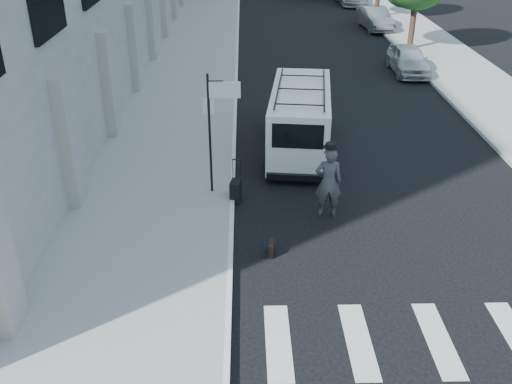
{
  "coord_description": "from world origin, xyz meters",
  "views": [
    {
      "loc": [
        -1.62,
        -11.59,
        7.93
      ],
      "look_at": [
        -1.36,
        0.92,
        1.3
      ],
      "focal_mm": 40.0,
      "sensor_mm": 36.0,
      "label": 1
    }
  ],
  "objects_px": {
    "cargo_van": "(300,118)",
    "parked_car_b": "(375,19)",
    "briefcase": "(271,248)",
    "suitcase": "(236,191)",
    "parked_car_a": "(409,59)",
    "businessman": "(328,182)"
  },
  "relations": [
    {
      "from": "parked_car_a",
      "to": "parked_car_b",
      "type": "height_order",
      "value": "parked_car_b"
    },
    {
      "from": "parked_car_a",
      "to": "parked_car_b",
      "type": "bearing_deg",
      "value": 88.66
    },
    {
      "from": "cargo_van",
      "to": "briefcase",
      "type": "bearing_deg",
      "value": -94.1
    },
    {
      "from": "suitcase",
      "to": "parked_car_a",
      "type": "height_order",
      "value": "parked_car_a"
    },
    {
      "from": "businessman",
      "to": "cargo_van",
      "type": "height_order",
      "value": "cargo_van"
    },
    {
      "from": "businessman",
      "to": "cargo_van",
      "type": "distance_m",
      "value": 4.51
    },
    {
      "from": "parked_car_a",
      "to": "parked_car_b",
      "type": "xyz_separation_m",
      "value": [
        0.43,
        9.91,
        0.01
      ]
    },
    {
      "from": "briefcase",
      "to": "suitcase",
      "type": "relative_size",
      "value": 0.35
    },
    {
      "from": "parked_car_b",
      "to": "parked_car_a",
      "type": "bearing_deg",
      "value": -98.3
    },
    {
      "from": "parked_car_a",
      "to": "suitcase",
      "type": "bearing_deg",
      "value": -121.54
    },
    {
      "from": "suitcase",
      "to": "parked_car_b",
      "type": "relative_size",
      "value": 0.3
    },
    {
      "from": "cargo_van",
      "to": "parked_car_a",
      "type": "distance_m",
      "value": 11.08
    },
    {
      "from": "briefcase",
      "to": "parked_car_b",
      "type": "xyz_separation_m",
      "value": [
        7.8,
        25.53,
        0.51
      ]
    },
    {
      "from": "briefcase",
      "to": "suitcase",
      "type": "height_order",
      "value": "suitcase"
    },
    {
      "from": "suitcase",
      "to": "parked_car_b",
      "type": "bearing_deg",
      "value": 79.35
    },
    {
      "from": "parked_car_a",
      "to": "parked_car_b",
      "type": "relative_size",
      "value": 0.95
    },
    {
      "from": "businessman",
      "to": "suitcase",
      "type": "distance_m",
      "value": 2.72
    },
    {
      "from": "cargo_van",
      "to": "parked_car_b",
      "type": "bearing_deg",
      "value": 78.08
    },
    {
      "from": "briefcase",
      "to": "parked_car_b",
      "type": "bearing_deg",
      "value": 78.1
    },
    {
      "from": "suitcase",
      "to": "cargo_van",
      "type": "distance_m",
      "value": 4.35
    },
    {
      "from": "businessman",
      "to": "parked_car_b",
      "type": "relative_size",
      "value": 0.49
    },
    {
      "from": "briefcase",
      "to": "suitcase",
      "type": "bearing_deg",
      "value": 113.49
    }
  ]
}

